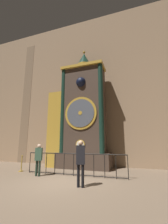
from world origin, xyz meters
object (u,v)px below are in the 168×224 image
clock_tower (79,115)px  visitor_far (81,159)px  stanchion_post (21,166)px  visitor_near (39,157)px

clock_tower → visitor_far: size_ratio=5.04×
clock_tower → stanchion_post: bearing=-140.7°
clock_tower → visitor_far: bearing=-68.3°
stanchion_post → clock_tower: bearing=39.3°
visitor_near → visitor_far: (2.77, -1.16, 0.09)m
visitor_far → stanchion_post: (-4.52, 1.96, -0.75)m
visitor_near → stanchion_post: visitor_near is taller
visitor_far → stanchion_post: bearing=139.7°
stanchion_post → visitor_far: bearing=-23.5°
visitor_far → stanchion_post: 4.99m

